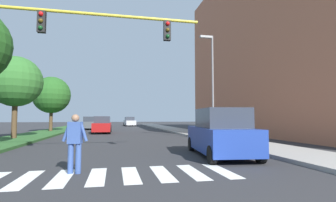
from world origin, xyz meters
TOP-DOWN VIEW (x-y plane):
  - ground_plane at (0.00, 30.00)m, footprint 140.00×140.00m
  - crosswalk at (0.00, 7.61)m, footprint 6.75×2.20m
  - median_strip at (-6.67, 28.00)m, footprint 3.45×64.00m
  - tree_far at (-6.98, 20.45)m, footprint 3.63×3.63m
  - tree_distant at (-6.78, 30.37)m, footprint 4.01×4.01m
  - apartment_block_right at (17.84, 22.00)m, footprint 12.49×28.25m
  - sidewalk_right at (7.54, 28.00)m, footprint 3.00×64.00m
  - traffic_light_gantry at (-2.72, 10.22)m, footprint 8.65×0.30m
  - street_lamp_right at (6.94, 17.87)m, footprint 1.02×0.24m
  - pedestrian_performer at (-1.12, 8.10)m, footprint 0.75×0.31m
  - suv_crossing at (4.33, 10.33)m, footprint 2.41×4.78m
  - sedan_midblock at (-1.20, 27.62)m, footprint 1.85×4.59m
  - sedan_distant at (-3.24, 36.88)m, footprint 1.89×4.36m
  - sedan_far_horizon at (2.89, 49.53)m, footprint 2.21×4.47m

SIDE VIEW (x-z plane):
  - ground_plane at x=0.00m, z-range 0.00..0.00m
  - crosswalk at x=0.00m, z-range 0.00..0.01m
  - median_strip at x=-6.67m, z-range 0.00..0.15m
  - sidewalk_right at x=7.54m, z-range 0.00..0.15m
  - sedan_midblock at x=-1.20m, z-range -0.07..1.67m
  - sedan_distant at x=-3.24m, z-range -0.07..1.67m
  - sedan_far_horizon at x=2.89m, z-range -0.07..1.68m
  - suv_crossing at x=4.33m, z-range -0.05..1.92m
  - pedestrian_performer at x=-1.12m, z-range 0.09..1.78m
  - tree_distant at x=-6.78m, z-range 1.10..7.04m
  - tree_far at x=-6.98m, z-range 1.25..7.11m
  - traffic_light_gantry at x=-2.72m, z-range 1.35..7.35m
  - street_lamp_right at x=6.94m, z-range 0.84..8.34m
  - apartment_block_right at x=17.84m, z-range 0.00..17.51m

